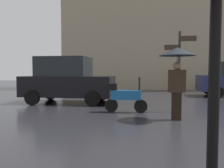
{
  "coord_description": "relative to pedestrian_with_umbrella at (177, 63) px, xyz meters",
  "views": [
    {
      "loc": [
        -0.72,
        -2.5,
        1.43
      ],
      "look_at": [
        -1.84,
        5.11,
        0.99
      ],
      "focal_mm": 35.86,
      "sensor_mm": 36.0,
      "label": 1
    }
  ],
  "objects": [
    {
      "name": "parked_car_left",
      "position": [
        -4.39,
        3.04,
        -0.65
      ],
      "size": [
        4.02,
        2.04,
        2.07
      ],
      "rotation": [
        0.0,
        0.0,
        3.01
      ],
      "color": "black",
      "rests_on": "ground"
    },
    {
      "name": "street_signpost",
      "position": [
        0.27,
        1.4,
        0.03
      ],
      "size": [
        1.08,
        0.08,
        2.81
      ],
      "color": "black",
      "rests_on": "ground"
    },
    {
      "name": "pedestrian_with_umbrella",
      "position": [
        0.0,
        0.0,
        0.0
      ],
      "size": [
        1.06,
        1.06,
        2.12
      ],
      "rotation": [
        0.0,
        0.0,
        1.78
      ],
      "color": "black",
      "rests_on": "ground"
    },
    {
      "name": "parked_scooter",
      "position": [
        -1.61,
        0.99,
        -1.12
      ],
      "size": [
        1.48,
        0.32,
        1.23
      ],
      "rotation": [
        0.0,
        0.0,
        -0.24
      ],
      "color": "black",
      "rests_on": "ground"
    }
  ]
}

